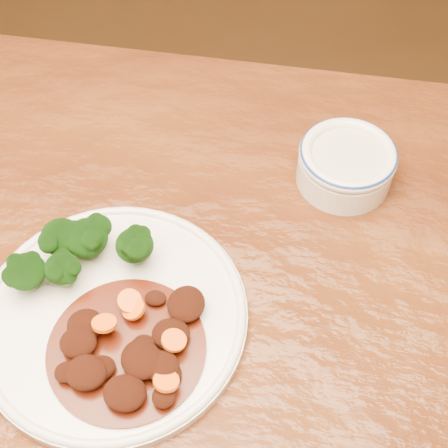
# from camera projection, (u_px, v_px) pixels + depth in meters

# --- Properties ---
(dining_table) EXTENTS (1.50, 0.90, 0.75)m
(dining_table) POSITION_uv_depth(u_px,v_px,m) (131.00, 341.00, 0.77)
(dining_table) COLOR #603111
(dining_table) RESTS_ON ground
(dinner_plate) EXTENTS (0.30, 0.30, 0.02)m
(dinner_plate) POSITION_uv_depth(u_px,v_px,m) (113.00, 315.00, 0.69)
(dinner_plate) COLOR white
(dinner_plate) RESTS_ON dining_table
(broccoli_florets) EXTENTS (0.15, 0.10, 0.05)m
(broccoli_florets) POSITION_uv_depth(u_px,v_px,m) (75.00, 250.00, 0.70)
(broccoli_florets) COLOR #699E51
(broccoli_florets) RESTS_ON dinner_plate
(mince_stew) EXTENTS (0.17, 0.17, 0.03)m
(mince_stew) POSITION_uv_depth(u_px,v_px,m) (130.00, 351.00, 0.65)
(mince_stew) COLOR #471407
(mince_stew) RESTS_ON dinner_plate
(dip_bowl) EXTENTS (0.12, 0.12, 0.06)m
(dip_bowl) POSITION_uv_depth(u_px,v_px,m) (346.00, 163.00, 0.79)
(dip_bowl) COLOR white
(dip_bowl) RESTS_ON dining_table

